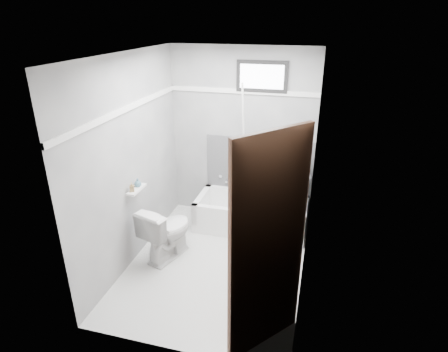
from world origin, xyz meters
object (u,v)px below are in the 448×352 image
(soap_bottle_a, at_px, (132,187))
(soap_bottle_b, at_px, (138,183))
(bathtub, at_px, (251,214))
(office_chair, at_px, (285,187))
(toilet, at_px, (167,231))
(door, at_px, (296,276))

(soap_bottle_a, xyz_separation_m, soap_bottle_b, (0.00, 0.14, -0.01))
(bathtub, distance_m, soap_bottle_b, 1.67)
(bathtub, bearing_deg, office_chair, 5.08)
(toilet, relative_size, soap_bottle_a, 6.44)
(bathtub, distance_m, soap_bottle_a, 1.76)
(soap_bottle_a, distance_m, soap_bottle_b, 0.14)
(soap_bottle_a, bearing_deg, office_chair, 34.63)
(bathtub, relative_size, soap_bottle_a, 13.72)
(office_chair, height_order, soap_bottle_a, office_chair)
(toilet, relative_size, soap_bottle_b, 6.75)
(bathtub, xyz_separation_m, toilet, (-0.85, -0.92, 0.14))
(bathtub, xyz_separation_m, office_chair, (0.44, 0.04, 0.45))
(door, distance_m, soap_bottle_b, 2.31)
(bathtub, bearing_deg, soap_bottle_a, -137.50)
(office_chair, bearing_deg, soap_bottle_b, -156.89)
(bathtub, xyz_separation_m, soap_bottle_a, (-1.17, -1.07, 0.76))
(bathtub, height_order, door, door)
(toilet, bearing_deg, bathtub, -115.33)
(door, xyz_separation_m, soap_bottle_b, (-1.92, 1.28, -0.04))
(bathtub, relative_size, toilet, 2.13)
(bathtub, relative_size, soap_bottle_b, 14.36)
(soap_bottle_b, bearing_deg, toilet, 2.48)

